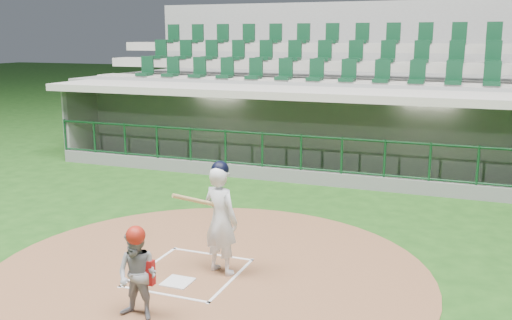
% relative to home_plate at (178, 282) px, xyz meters
% --- Properties ---
extents(ground, '(120.00, 120.00, 0.00)m').
position_rel_home_plate_xyz_m(ground, '(0.00, 0.70, -0.02)').
color(ground, '#194213').
rests_on(ground, ground).
extents(dirt_circle, '(7.20, 7.20, 0.01)m').
position_rel_home_plate_xyz_m(dirt_circle, '(0.30, 0.50, -0.02)').
color(dirt_circle, brown).
rests_on(dirt_circle, ground).
extents(home_plate, '(0.43, 0.43, 0.02)m').
position_rel_home_plate_xyz_m(home_plate, '(0.00, 0.00, 0.00)').
color(home_plate, silver).
rests_on(home_plate, dirt_circle).
extents(batter_box_chalk, '(1.55, 1.80, 0.01)m').
position_rel_home_plate_xyz_m(batter_box_chalk, '(0.00, 0.40, -0.00)').
color(batter_box_chalk, white).
rests_on(batter_box_chalk, ground).
extents(dugout_structure, '(16.40, 3.70, 3.00)m').
position_rel_home_plate_xyz_m(dugout_structure, '(0.07, 8.52, 0.94)').
color(dugout_structure, slate).
rests_on(dugout_structure, ground).
extents(seating_deck, '(17.00, 6.72, 5.15)m').
position_rel_home_plate_xyz_m(seating_deck, '(0.00, 11.61, 1.40)').
color(seating_deck, slate).
rests_on(seating_deck, ground).
extents(batter, '(0.91, 0.94, 1.85)m').
position_rel_home_plate_xyz_m(batter, '(0.46, 0.62, 0.91)').
color(batter, silver).
rests_on(batter, dirt_circle).
extents(catcher, '(0.61, 0.48, 1.31)m').
position_rel_home_plate_xyz_m(catcher, '(0.06, -1.18, 0.63)').
color(catcher, gray).
rests_on(catcher, dirt_circle).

